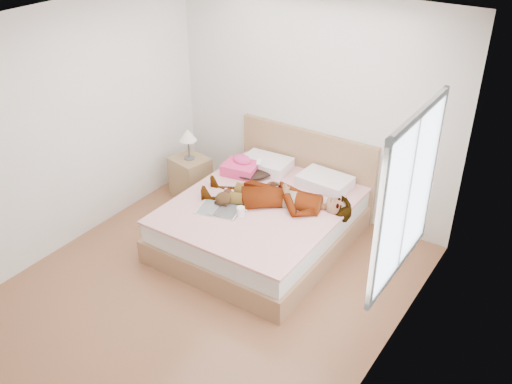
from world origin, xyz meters
TOP-DOWN VIEW (x-y plane):
  - ground at (0.00, 0.00)m, footprint 4.00×4.00m
  - woman at (0.13, 1.07)m, footprint 1.76×1.11m
  - hair at (-0.44, 1.52)m, footprint 0.56×0.64m
  - phone at (-0.37, 1.47)m, footprint 0.08×0.11m
  - room_shell at (1.77, 0.30)m, footprint 4.00×4.00m
  - bed at (0.00, 1.04)m, footprint 1.80×2.08m
  - towel at (-0.58, 1.40)m, footprint 0.45×0.39m
  - magazine at (-0.30, 0.58)m, footprint 0.52×0.41m
  - coffee_mug at (-0.04, 0.63)m, footprint 0.13×0.10m
  - plush_toy at (-0.33, 0.72)m, footprint 0.19×0.27m
  - nightstand at (-1.32, 1.33)m, footprint 0.50×0.46m

SIDE VIEW (x-z plane):
  - ground at x=0.00m, z-range 0.00..0.00m
  - bed at x=0.00m, z-range -0.22..0.78m
  - nightstand at x=-1.32m, z-range -0.16..0.77m
  - magazine at x=-0.30m, z-range 0.51..0.53m
  - hair at x=-0.44m, z-range 0.51..0.59m
  - coffee_mug at x=-0.04m, z-range 0.51..0.61m
  - plush_toy at x=-0.33m, z-range 0.51..0.66m
  - towel at x=-0.58m, z-range 0.49..0.70m
  - woman at x=0.13m, z-range 0.51..0.74m
  - phone at x=-0.37m, z-range 0.67..0.73m
  - room_shell at x=1.77m, z-range -0.50..3.50m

